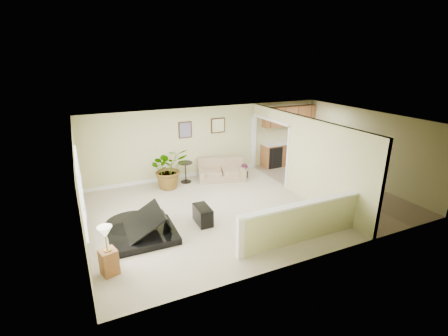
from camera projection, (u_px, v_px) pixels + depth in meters
name	position (u px, v px, depth m)	size (l,w,h in m)	color
floor	(249.00, 204.00, 9.70)	(9.00, 9.00, 0.00)	tan
back_wall	(210.00, 141.00, 11.86)	(9.00, 0.04, 2.50)	#C6C487
front_wall	(320.00, 206.00, 6.71)	(9.00, 0.04, 2.50)	#C6C487
left_wall	(80.00, 190.00, 7.51)	(0.04, 6.00, 2.50)	#C6C487
right_wall	(365.00, 147.00, 11.06)	(0.04, 6.00, 2.50)	#C6C487
ceiling	(251.00, 121.00, 8.88)	(9.00, 6.00, 0.04)	white
kitchen_vinyl	(331.00, 187.00, 10.94)	(2.70, 6.00, 0.01)	gray
interior_partition	(296.00, 155.00, 10.23)	(0.18, 5.99, 2.50)	#C6C487
pony_half_wall	(300.00, 222.00, 7.58)	(3.42, 0.22, 1.00)	#C6C487
left_window	(80.00, 190.00, 7.02)	(0.05, 2.15, 1.45)	white
wall_art_left	(185.00, 130.00, 11.30)	(0.48, 0.04, 0.58)	#3A2415
wall_mirror	(218.00, 125.00, 11.78)	(0.55, 0.04, 0.55)	#3A2415
kitchen_cabinets	(286.00, 143.00, 13.02)	(2.36, 0.65, 2.33)	brown
piano	(138.00, 212.00, 7.80)	(1.91, 1.97, 1.50)	black
piano_bench	(203.00, 215.00, 8.52)	(0.35, 0.70, 0.46)	black
loveseat	(221.00, 169.00, 11.61)	(1.90, 1.38, 0.94)	tan
accent_table	(186.00, 170.00, 11.23)	(0.50, 0.50, 0.73)	black
palm_plant	(169.00, 168.00, 10.71)	(1.30, 1.15, 1.37)	black
small_plant	(244.00, 172.00, 11.74)	(0.34, 0.34, 0.51)	black
lamp_stand	(108.00, 254.00, 6.46)	(0.39, 0.39, 1.07)	brown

